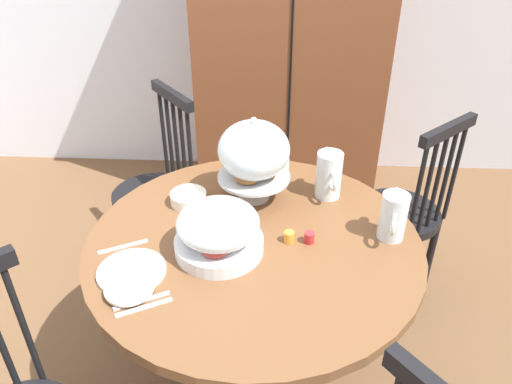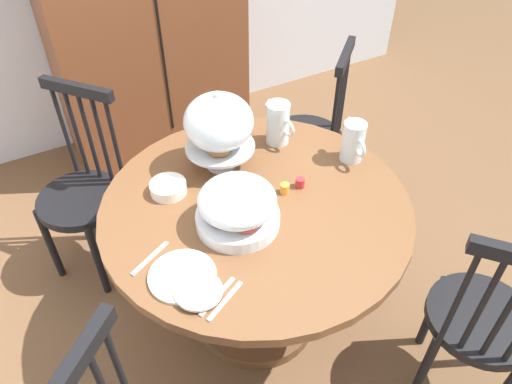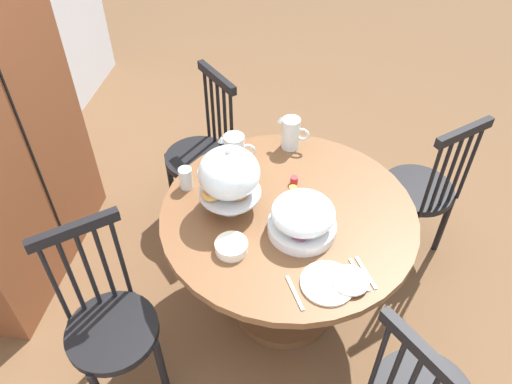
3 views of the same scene
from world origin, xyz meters
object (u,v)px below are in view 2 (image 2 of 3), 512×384
Objects in this scene: cereal_bowl at (168,188)px; pastry_stand_with_dome at (219,125)px; windsor_chair_near_window at (310,137)px; windsor_chair_by_cabinet at (84,196)px; windsor_chair_far_side at (481,324)px; fruit_platter_covered at (237,206)px; wooden_armoire at (140,0)px; dining_table at (256,241)px; drinking_glass at (219,120)px; china_plate_large at (182,276)px; china_plate_small at (199,291)px; orange_juice_pitcher at (278,125)px; milk_pitcher at (353,143)px.

pastry_stand_with_dome is at bearing 11.59° from cereal_bowl.
cereal_bowl is (-0.94, -0.37, 0.31)m from windsor_chair_near_window.
windsor_chair_by_cabinet is 6.96× the size of cereal_bowl.
windsor_chair_far_side reaches higher than fruit_platter_covered.
wooden_armoire is 1.67× the size of dining_table.
wooden_armoire is 1.24m from windsor_chair_near_window.
drinking_glass is at bearing 110.59° from windsor_chair_far_side.
pastry_stand_with_dome reaches higher than dining_table.
pastry_stand_with_dome is 0.62m from china_plate_large.
china_plate_large is at bearing 101.43° from china_plate_small.
dining_table is at bearing -132.90° from orange_juice_pitcher.
orange_juice_pitcher is (0.29, 0.03, -0.11)m from pastry_stand_with_dome.
milk_pitcher is 0.80× the size of china_plate_large.
cereal_bowl is at bearing -141.51° from drinking_glass.
wooden_armoire reaches higher than china_plate_small.
milk_pitcher is 1.60× the size of drinking_glass.
windsor_chair_by_cabinet is at bearing 118.31° from fruit_platter_covered.
pastry_stand_with_dome is at bearing -114.83° from drinking_glass.
wooden_armoire is 1.09m from drinking_glass.
windsor_chair_far_side is at bearing -52.64° from windsor_chair_by_cabinet.
windsor_chair_near_window is 1.34m from china_plate_large.
wooden_armoire reaches higher than fruit_platter_covered.
wooden_armoire is at bearing 100.32° from windsor_chair_far_side.
cereal_bowl is at bearing -61.58° from windsor_chair_by_cabinet.
china_plate_small is at bearing -104.97° from wooden_armoire.
wooden_armoire is at bearing 52.27° from windsor_chair_by_cabinet.
pastry_stand_with_dome reaches higher than fruit_platter_covered.
wooden_armoire reaches higher than orange_juice_pitcher.
drinking_glass is at bearing 38.49° from cereal_bowl.
orange_juice_pitcher is at bearing 8.62° from cereal_bowl.
orange_juice_pitcher reaches higher than fruit_platter_covered.
fruit_platter_covered is at bearing -61.69° from windsor_chair_by_cabinet.
china_plate_large is (-0.38, -0.19, 0.22)m from dining_table.
wooden_armoire is 13.07× the size of china_plate_small.
orange_juice_pitcher is 0.87m from china_plate_small.
windsor_chair_by_cabinet is 8.86× the size of drinking_glass.
china_plate_large is (-0.86, -0.23, -0.07)m from milk_pitcher.
dining_table is 0.58m from drinking_glass.
pastry_stand_with_dome is 1.84× the size of orange_juice_pitcher.
wooden_armoire is 1.31m from pastry_stand_with_dome.
china_plate_small is 1.07× the size of cereal_bowl.
windsor_chair_near_window reaches higher than fruit_platter_covered.
china_plate_large is at bearing -153.06° from dining_table.
windsor_chair_by_cabinet is (-0.66, -0.86, -0.53)m from wooden_armoire.
orange_juice_pitcher reaches higher than milk_pitcher.
fruit_platter_covered is at bearing -106.44° from pastry_stand_with_dome.
dining_table is 6.28× the size of orange_juice_pitcher.
pastry_stand_with_dome is 2.29× the size of china_plate_small.
windsor_chair_far_side is 5.54× the size of milk_pitcher.
dining_table is 1.21× the size of windsor_chair_near_window.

